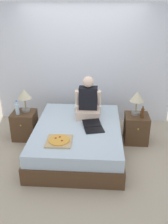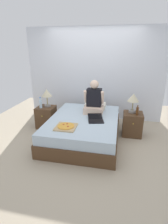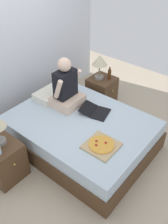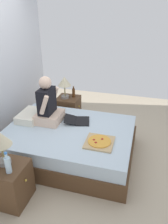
# 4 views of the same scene
# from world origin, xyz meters

# --- Properties ---
(ground_plane) EXTENTS (5.81, 5.81, 0.00)m
(ground_plane) POSITION_xyz_m (0.00, 0.00, 0.00)
(ground_plane) COLOR tan
(wall_back) EXTENTS (3.81, 0.12, 2.50)m
(wall_back) POSITION_xyz_m (0.00, 1.38, 1.25)
(wall_back) COLOR silver
(wall_back) RESTS_ON ground
(bed) EXTENTS (1.54, 2.05, 0.50)m
(bed) POSITION_xyz_m (0.00, 0.00, 0.24)
(bed) COLOR #4C331E
(bed) RESTS_ON ground
(nightstand_left) EXTENTS (0.44, 0.47, 0.55)m
(nightstand_left) POSITION_xyz_m (-1.09, 0.40, 0.27)
(nightstand_left) COLOR #4C331E
(nightstand_left) RESTS_ON ground
(lamp_on_left_nightstand) EXTENTS (0.26, 0.26, 0.45)m
(lamp_on_left_nightstand) POSITION_xyz_m (-1.05, 0.45, 0.87)
(lamp_on_left_nightstand) COLOR gray
(lamp_on_left_nightstand) RESTS_ON nightstand_left
(water_bottle) EXTENTS (0.07, 0.07, 0.28)m
(water_bottle) POSITION_xyz_m (-1.17, 0.31, 0.66)
(water_bottle) COLOR silver
(water_bottle) RESTS_ON nightstand_left
(nightstand_right) EXTENTS (0.44, 0.47, 0.55)m
(nightstand_right) POSITION_xyz_m (1.09, 0.40, 0.27)
(nightstand_right) COLOR #4C331E
(nightstand_right) RESTS_ON ground
(lamp_on_right_nightstand) EXTENTS (0.26, 0.26, 0.45)m
(lamp_on_right_nightstand) POSITION_xyz_m (1.06, 0.45, 0.87)
(lamp_on_right_nightstand) COLOR gray
(lamp_on_right_nightstand) RESTS_ON nightstand_right
(beer_bottle) EXTENTS (0.06, 0.06, 0.23)m
(beer_bottle) POSITION_xyz_m (1.16, 0.30, 0.64)
(beer_bottle) COLOR #512D14
(beer_bottle) RESTS_ON nightstand_right
(pillow) EXTENTS (0.52, 0.34, 0.12)m
(pillow) POSITION_xyz_m (0.15, 0.74, 0.56)
(pillow) COLOR silver
(pillow) RESTS_ON bed
(person_seated) EXTENTS (0.47, 0.40, 0.78)m
(person_seated) POSITION_xyz_m (0.16, 0.41, 0.78)
(person_seated) COLOR beige
(person_seated) RESTS_ON bed
(laptop) EXTENTS (0.41, 0.48, 0.07)m
(laptop) POSITION_xyz_m (0.28, -0.08, 0.52)
(laptop) COLOR black
(laptop) RESTS_ON bed
(pizza_box) EXTENTS (0.40, 0.40, 0.04)m
(pizza_box) POSITION_xyz_m (-0.24, -0.55, 0.51)
(pizza_box) COLOR tan
(pizza_box) RESTS_ON bed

